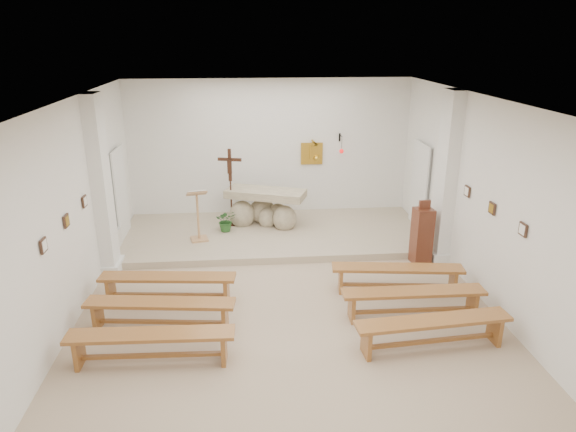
{
  "coord_description": "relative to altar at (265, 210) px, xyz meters",
  "views": [
    {
      "loc": [
        -0.68,
        -7.63,
        4.47
      ],
      "look_at": [
        0.15,
        1.6,
        1.19
      ],
      "focal_mm": 32.0,
      "sensor_mm": 36.0,
      "label": 1
    }
  ],
  "objects": [
    {
      "name": "station_frame_right_mid",
      "position": [
        3.66,
        -3.77,
        1.2
      ],
      "size": [
        0.03,
        0.2,
        0.2
      ],
      "primitive_type": "cube",
      "color": "#3C251A",
      "rests_on": "wall_right"
    },
    {
      "name": "bench_right_second",
      "position": [
        2.25,
        -4.27,
        -0.14
      ],
      "size": [
        2.38,
        0.41,
        0.5
      ],
      "rotation": [
        0.0,
        0.0,
        -0.02
      ],
      "color": "#9A602C",
      "rests_on": "ground"
    },
    {
      "name": "donation_pedestal",
      "position": [
        3.12,
        -2.13,
        0.08
      ],
      "size": [
        0.4,
        0.4,
        1.35
      ],
      "rotation": [
        0.0,
        0.0,
        0.1
      ],
      "color": "#5B291A",
      "rests_on": "ground"
    },
    {
      "name": "sanctuary_lamp",
      "position": [
        1.94,
        0.73,
        1.29
      ],
      "size": [
        0.11,
        0.36,
        0.44
      ],
      "color": "black",
      "rests_on": "wall_back"
    },
    {
      "name": "station_frame_left_mid",
      "position": [
        -3.28,
        -3.77,
        1.2
      ],
      "size": [
        0.03,
        0.2,
        0.2
      ],
      "primitive_type": "cube",
      "color": "#3C251A",
      "rests_on": "wall_left"
    },
    {
      "name": "pilaster_right",
      "position": [
        3.56,
        -1.97,
        1.23
      ],
      "size": [
        0.26,
        0.55,
        3.5
      ],
      "primitive_type": "cube",
      "color": "white",
      "rests_on": "ground"
    },
    {
      "name": "gold_wall_relief",
      "position": [
        1.24,
        0.99,
        1.13
      ],
      "size": [
        0.55,
        0.04,
        0.55
      ],
      "primitive_type": "cube",
      "color": "gold",
      "rests_on": "wall_back"
    },
    {
      "name": "station_frame_right_rear",
      "position": [
        3.66,
        -2.77,
        1.2
      ],
      "size": [
        0.03,
        0.2,
        0.2
      ],
      "primitive_type": "cube",
      "color": "#3C251A",
      "rests_on": "wall_right"
    },
    {
      "name": "station_frame_left_rear",
      "position": [
        -3.28,
        -2.77,
        1.2
      ],
      "size": [
        0.03,
        0.2,
        0.2
      ],
      "primitive_type": "cube",
      "color": "#3C251A",
      "rests_on": "wall_left"
    },
    {
      "name": "station_frame_left_front",
      "position": [
        -3.28,
        -4.77,
        1.2
      ],
      "size": [
        0.03,
        0.2,
        0.2
      ],
      "primitive_type": "cube",
      "color": "#3C251A",
      "rests_on": "wall_left"
    },
    {
      "name": "wall_right",
      "position": [
        3.68,
        -3.97,
        1.23
      ],
      "size": [
        0.02,
        10.0,
        3.5
      ],
      "primitive_type": "cube",
      "color": "white",
      "rests_on": "ground"
    },
    {
      "name": "ceiling",
      "position": [
        0.19,
        -3.97,
        2.97
      ],
      "size": [
        7.0,
        10.0,
        0.02
      ],
      "primitive_type": "cube",
      "color": "silver",
      "rests_on": "wall_back"
    },
    {
      "name": "bench_left_second",
      "position": [
        -1.87,
        -4.27,
        -0.14
      ],
      "size": [
        2.4,
        0.66,
        0.5
      ],
      "rotation": [
        0.0,
        0.0,
        -0.12
      ],
      "color": "#9A602C",
      "rests_on": "ground"
    },
    {
      "name": "altar",
      "position": [
        0.0,
        0.0,
        0.0
      ],
      "size": [
        1.99,
        1.32,
        0.96
      ],
      "rotation": [
        0.0,
        0.0,
        -0.36
      ],
      "color": "#C0B592",
      "rests_on": "sanctuary_platform"
    },
    {
      "name": "potted_plant",
      "position": [
        -0.92,
        -0.35,
        -0.11
      ],
      "size": [
        0.49,
        0.44,
        0.52
      ],
      "primitive_type": "imported",
      "rotation": [
        0.0,
        0.0,
        0.07
      ],
      "color": "#245622",
      "rests_on": "sanctuary_platform"
    },
    {
      "name": "wall_left",
      "position": [
        -3.3,
        -3.97,
        1.23
      ],
      "size": [
        0.02,
        10.0,
        3.5
      ],
      "primitive_type": "cube",
      "color": "white",
      "rests_on": "ground"
    },
    {
      "name": "bench_left_third",
      "position": [
        -1.87,
        -5.19,
        -0.14
      ],
      "size": [
        2.39,
        0.47,
        0.5
      ],
      "rotation": [
        0.0,
        0.0,
        -0.04
      ],
      "color": "#9A602C",
      "rests_on": "ground"
    },
    {
      "name": "sanctuary_platform",
      "position": [
        0.19,
        -0.47,
        -0.44
      ],
      "size": [
        6.98,
        3.0,
        0.15
      ],
      "primitive_type": "cube",
      "color": "tan",
      "rests_on": "ground"
    },
    {
      "name": "bench_left_front",
      "position": [
        -1.87,
        -3.35,
        -0.14
      ],
      "size": [
        2.4,
        0.62,
        0.5
      ],
      "rotation": [
        0.0,
        0.0,
        -0.1
      ],
      "color": "#9A602C",
      "rests_on": "ground"
    },
    {
      "name": "bench_right_front",
      "position": [
        2.25,
        -3.35,
        -0.14
      ],
      "size": [
        2.4,
        0.67,
        0.5
      ],
      "rotation": [
        0.0,
        0.0,
        -0.12
      ],
      "color": "#9A602C",
      "rests_on": "ground"
    },
    {
      "name": "bench_right_third",
      "position": [
        2.25,
        -5.19,
        -0.14
      ],
      "size": [
        2.4,
        0.58,
        0.5
      ],
      "rotation": [
        0.0,
        0.0,
        0.09
      ],
      "color": "#9A602C",
      "rests_on": "ground"
    },
    {
      "name": "crucifix_stand",
      "position": [
        -0.8,
        0.06,
        0.7
      ],
      "size": [
        0.55,
        0.24,
        1.85
      ],
      "rotation": [
        0.0,
        0.0,
        -0.25
      ],
      "color": "#3A1F12",
      "rests_on": "sanctuary_platform"
    },
    {
      "name": "ground",
      "position": [
        0.19,
        -3.97,
        -0.52
      ],
      "size": [
        7.0,
        10.0,
        0.0
      ],
      "primitive_type": "cube",
      "color": "tan",
      "rests_on": "ground"
    },
    {
      "name": "lectern",
      "position": [
        -1.51,
        -0.86,
        0.23
      ],
      "size": [
        0.49,
        0.44,
        1.2
      ],
      "rotation": [
        0.0,
        0.0,
        0.22
      ],
      "color": "tan",
      "rests_on": "sanctuary_platform"
    },
    {
      "name": "radiator_left",
      "position": [
        -3.24,
        -1.27,
        -0.25
      ],
      "size": [
        0.1,
        0.85,
        0.52
      ],
      "primitive_type": "cube",
      "color": "silver",
      "rests_on": "ground"
    },
    {
      "name": "pilaster_left",
      "position": [
        -3.18,
        -1.97,
        1.23
      ],
      "size": [
        0.26,
        0.55,
        3.5
      ],
      "primitive_type": "cube",
      "color": "white",
      "rests_on": "ground"
    },
    {
      "name": "station_frame_right_front",
      "position": [
        3.66,
        -4.77,
        1.2
      ],
      "size": [
        0.03,
        0.2,
        0.2
      ],
      "primitive_type": "cube",
      "color": "#3C251A",
      "rests_on": "wall_right"
    },
    {
      "name": "wall_back",
      "position": [
        0.19,
        1.02,
        1.23
      ],
      "size": [
        7.0,
        0.02,
        3.5
      ],
      "primitive_type": "cube",
      "color": "white",
      "rests_on": "ground"
    },
    {
      "name": "radiator_right",
      "position": [
        3.62,
        -1.27,
        -0.25
      ],
      "size": [
        0.1,
        0.85,
        0.52
      ],
      "primitive_type": "cube",
      "color": "silver",
      "rests_on": "ground"
    }
  ]
}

